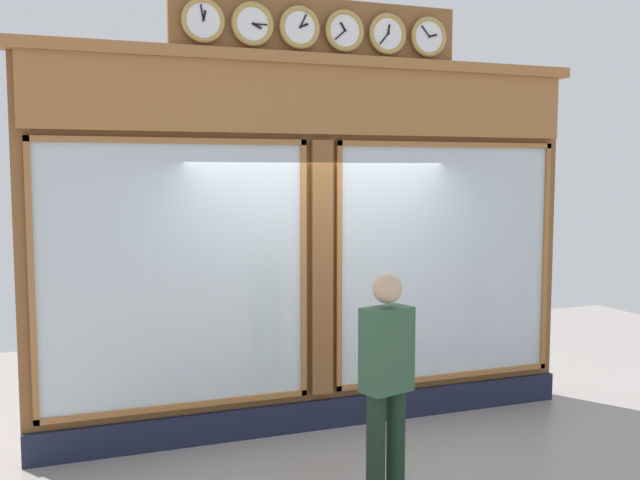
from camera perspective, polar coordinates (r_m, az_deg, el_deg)
The scene contains 2 objects.
shop_facade at distance 6.87m, azimuth -0.36°, elevation 0.01°, with size 5.34×0.42×3.97m.
pedestrian at distance 5.44m, azimuth 5.19°, elevation -10.53°, with size 0.41×0.31×1.69m.
Camera 1 is at (2.37, 6.30, 2.42)m, focal length 41.11 mm.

